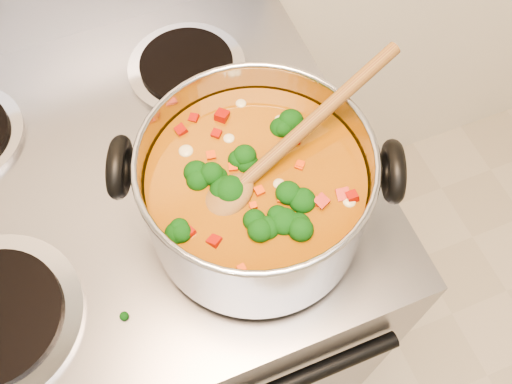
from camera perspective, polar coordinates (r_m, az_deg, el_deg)
electric_range at (r=1.24m, az=-10.29°, el=-9.09°), size 0.74×0.67×1.08m
stockpot at (r=0.70m, az=-0.01°, el=-0.04°), size 0.34×0.28×0.17m
wooden_spoon at (r=0.66m, az=1.48°, el=3.33°), size 0.30×0.12×0.09m
cooktop_crumbs at (r=0.80m, az=2.33°, el=0.48°), size 0.25×0.25×0.01m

